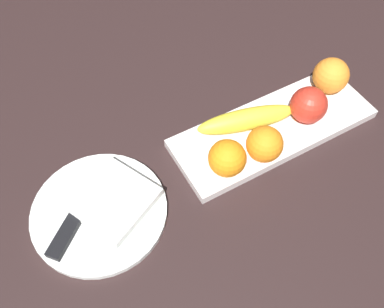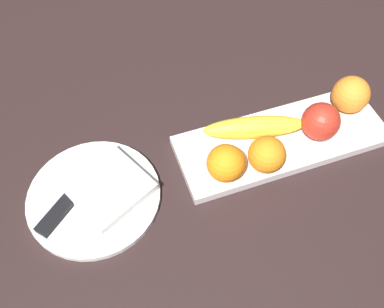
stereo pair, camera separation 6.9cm
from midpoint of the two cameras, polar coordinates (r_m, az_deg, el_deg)
name	(u,v)px [view 2 (the right image)]	position (r m, az deg, el deg)	size (l,w,h in m)	color
ground_plane	(292,135)	(0.81, 16.23, 2.34)	(2.40, 2.40, 0.00)	black
fruit_tray	(282,140)	(0.78, 14.91, 1.70)	(0.39, 0.14, 0.02)	white
apple	(321,122)	(0.77, 20.01, 4.11)	(0.07, 0.07, 0.07)	red
banana	(254,127)	(0.75, 11.34, 3.49)	(0.19, 0.04, 0.04)	yellow
orange_near_apple	(351,95)	(0.84, 23.54, 7.47)	(0.07, 0.07, 0.07)	orange
orange_near_banana	(267,155)	(0.71, 13.18, -0.28)	(0.06, 0.06, 0.06)	orange
orange_center	(226,163)	(0.68, 7.64, -1.49)	(0.07, 0.07, 0.07)	orange
dinner_plate	(94,196)	(0.71, -10.83, -6.06)	(0.23, 0.23, 0.01)	white
folded_napkin	(109,187)	(0.70, -8.77, -4.86)	(0.12, 0.12, 0.02)	white
knife	(65,205)	(0.70, -14.62, -7.09)	(0.15, 0.13, 0.01)	silver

